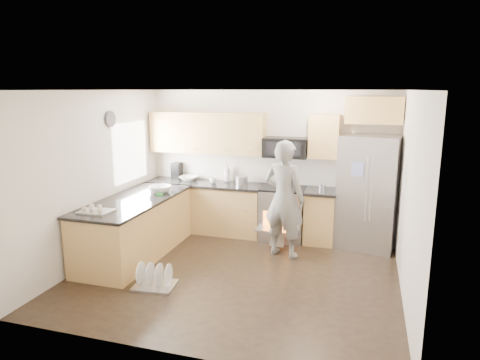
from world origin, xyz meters
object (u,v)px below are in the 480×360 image
(refrigerator, at_px, (368,192))
(dish_rack, at_px, (155,280))
(stove_range, at_px, (283,201))
(person, at_px, (284,199))

(refrigerator, distance_m, dish_rack, 3.71)
(dish_rack, bearing_deg, stove_range, 61.99)
(stove_range, xyz_separation_m, dish_rack, (-1.28, -2.40, -0.59))
(stove_range, height_order, person, person)
(refrigerator, relative_size, dish_rack, 3.24)
(person, bearing_deg, dish_rack, 64.28)
(refrigerator, distance_m, person, 1.49)
(refrigerator, xyz_separation_m, person, (-1.26, -0.79, -0.01))
(dish_rack, bearing_deg, refrigerator, 41.74)
(stove_range, bearing_deg, dish_rack, -118.01)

